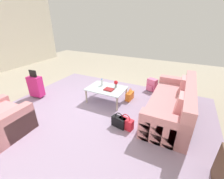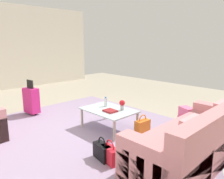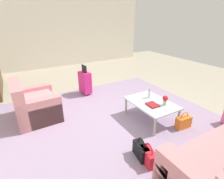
% 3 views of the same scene
% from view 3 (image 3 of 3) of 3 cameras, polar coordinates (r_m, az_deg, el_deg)
% --- Properties ---
extents(ground_plane, '(12.00, 12.00, 0.00)m').
position_cam_3_polar(ground_plane, '(3.98, 2.92, -8.90)').
color(ground_plane, '#A89E89').
extents(wall_right, '(0.12, 8.00, 3.10)m').
position_cam_3_polar(wall_right, '(8.12, -17.48, 18.00)').
color(wall_right, silver).
rests_on(wall_right, ground).
extents(area_rug, '(5.20, 4.40, 0.01)m').
position_cam_3_polar(area_rug, '(3.47, 5.55, -14.19)').
color(area_rug, '#9984A3').
rests_on(area_rug, ground).
extents(armchair, '(1.00, 0.88, 0.87)m').
position_cam_3_polar(armchair, '(4.14, -24.27, -4.97)').
color(armchair, '#C67F84').
rests_on(armchair, ground).
extents(coffee_table, '(1.05, 0.74, 0.42)m').
position_cam_3_polar(coffee_table, '(3.80, 12.72, -4.73)').
color(coffee_table, silver).
rests_on(coffee_table, ground).
extents(water_bottle, '(0.06, 0.06, 0.20)m').
position_cam_3_polar(water_bottle, '(3.93, 12.05, -1.39)').
color(water_bottle, silver).
rests_on(water_bottle, coffee_table).
extents(coffee_table_book, '(0.25, 0.21, 0.03)m').
position_cam_3_polar(coffee_table_book, '(3.64, 13.12, -4.88)').
color(coffee_table_book, maroon).
rests_on(coffee_table_book, coffee_table).
extents(flower_vase, '(0.11, 0.11, 0.21)m').
position_cam_3_polar(flower_vase, '(3.68, 16.96, -3.11)').
color(flower_vase, '#B2B7BC').
rests_on(flower_vase, coffee_table).
extents(suitcase_magenta, '(0.42, 0.27, 0.85)m').
position_cam_3_polar(suitcase_magenta, '(5.04, -8.81, 2.42)').
color(suitcase_magenta, '#D12375').
rests_on(suitcase_magenta, ground).
extents(handbag_black, '(0.34, 0.20, 0.36)m').
position_cam_3_polar(handbag_black, '(2.96, 9.41, -19.03)').
color(handbag_black, black).
rests_on(handbag_black, ground).
extents(handbag_orange, '(0.16, 0.33, 0.36)m').
position_cam_3_polar(handbag_orange, '(3.84, 22.29, -9.80)').
color(handbag_orange, orange).
rests_on(handbag_orange, ground).
extents(handbag_red, '(0.34, 0.20, 0.36)m').
position_cam_3_polar(handbag_red, '(2.88, 11.78, -20.56)').
color(handbag_red, red).
rests_on(handbag_red, ground).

